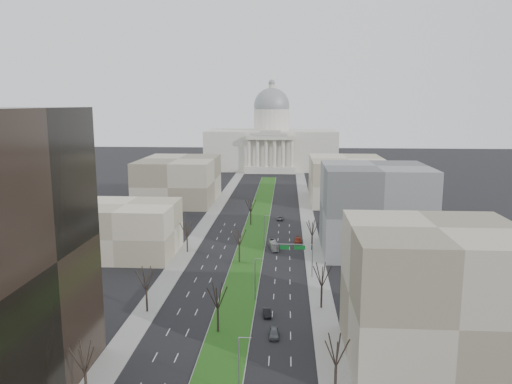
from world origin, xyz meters
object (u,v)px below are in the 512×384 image
at_px(car_red, 298,240).
at_px(car_grey_far, 280,218).
at_px(car_grey_near, 274,333).
at_px(car_black, 267,312).
at_px(box_van, 274,245).

relative_size(car_red, car_grey_far, 1.11).
height_order(car_grey_near, car_black, car_grey_near).
bearing_deg(car_black, car_red, 76.12).
bearing_deg(box_van, car_grey_far, 78.85).
distance_m(car_grey_near, box_van, 53.83).
distance_m(car_grey_near, car_red, 60.96).
bearing_deg(box_van, car_red, 35.42).
relative_size(car_grey_near, car_red, 0.85).
bearing_deg(car_grey_far, car_black, -87.97).
bearing_deg(car_red, car_grey_far, 103.74).
distance_m(car_grey_near, car_black, 8.92).
relative_size(car_black, car_grey_far, 0.89).
bearing_deg(car_grey_near, car_black, 98.72).
bearing_deg(car_grey_near, box_van, 90.11).
relative_size(car_black, box_van, 0.51).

